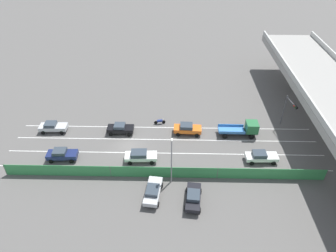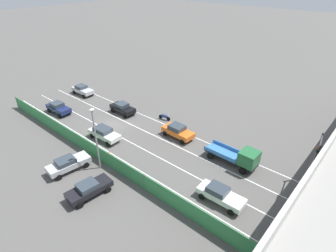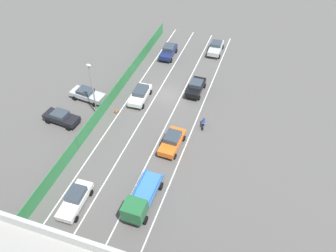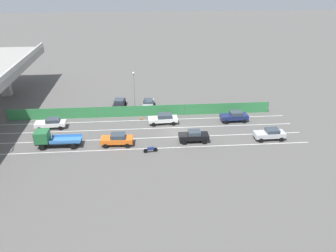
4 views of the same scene
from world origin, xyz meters
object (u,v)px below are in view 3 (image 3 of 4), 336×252
at_px(car_sedan_black, 196,87).
at_px(street_lamp, 92,85).
at_px(car_sedan_navy, 168,51).
at_px(parked_sedan_dark, 61,117).
at_px(car_sedan_white, 75,199).
at_px(parked_wagon_silver, 87,94).
at_px(car_sedan_silver, 216,47).
at_px(car_taxi_orange, 172,141).
at_px(flatbed_truck_blue, 139,204).
at_px(motorcycle, 203,123).
at_px(car_hatchback_white, 140,94).
at_px(traffic_cone, 116,110).

height_order(car_sedan_black, street_lamp, street_lamp).
relative_size(car_sedan_navy, parked_sedan_dark, 0.96).
bearing_deg(car_sedan_white, street_lamp, -71.24).
distance_m(parked_wagon_silver, parked_sedan_dark, 5.14).
height_order(car_sedan_silver, street_lamp, street_lamp).
height_order(car_taxi_orange, parked_sedan_dark, car_taxi_orange).
height_order(flatbed_truck_blue, street_lamp, street_lamp).
bearing_deg(car_sedan_navy, motorcycle, 123.40).
bearing_deg(parked_wagon_silver, motorcycle, 179.44).
distance_m(car_hatchback_white, parked_wagon_silver, 6.97).
relative_size(car_sedan_silver, street_lamp, 0.60).
bearing_deg(parked_wagon_silver, car_taxi_orange, 160.42).
height_order(car_sedan_black, car_hatchback_white, car_sedan_black).
bearing_deg(car_sedan_white, motorcycle, -120.65).
bearing_deg(car_sedan_silver, motorcycle, 98.06).
bearing_deg(car_sedan_black, street_lamp, 38.39).
relative_size(motorcycle, parked_wagon_silver, 0.40).
distance_m(car_sedan_silver, flatbed_truck_blue, 31.07).
height_order(car_sedan_white, street_lamp, street_lamp).
xyz_separation_m(car_sedan_white, traffic_cone, (2.23, -13.95, -0.59)).
bearing_deg(motorcycle, traffic_cone, 5.41).
relative_size(car_sedan_black, traffic_cone, 6.91).
height_order(car_sedan_white, parked_wagon_silver, car_sedan_white).
bearing_deg(car_hatchback_white, traffic_cone, 60.37).
relative_size(car_sedan_black, parked_wagon_silver, 0.89).
height_order(car_sedan_navy, motorcycle, car_sedan_navy).
bearing_deg(flatbed_truck_blue, car_sedan_black, -90.27).
bearing_deg(traffic_cone, flatbed_truck_blue, 123.33).
distance_m(car_sedan_black, car_taxi_orange, 10.82).
relative_size(car_sedan_navy, car_sedan_black, 1.04).
relative_size(car_sedan_white, traffic_cone, 7.55).
xyz_separation_m(flatbed_truck_blue, motorcycle, (-2.77, -13.74, -0.79)).
distance_m(parked_wagon_silver, street_lamp, 4.94).
height_order(street_lamp, traffic_cone, street_lamp).
bearing_deg(motorcycle, car_sedan_black, -66.82).
distance_m(car_hatchback_white, street_lamp, 7.06).
bearing_deg(parked_wagon_silver, traffic_cone, 165.47).
bearing_deg(car_taxi_orange, car_sedan_silver, -90.11).
relative_size(car_sedan_silver, flatbed_truck_blue, 0.72).
distance_m(car_sedan_navy, parked_wagon_silver, 15.21).
bearing_deg(car_sedan_black, car_sedan_navy, -49.64).
xyz_separation_m(car_sedan_black, car_hatchback_white, (6.49, 3.87, -0.00)).
distance_m(car_hatchback_white, parked_sedan_dark, 10.42).
xyz_separation_m(car_hatchback_white, parked_wagon_silver, (6.61, 2.22, -0.03)).
xyz_separation_m(motorcycle, parked_sedan_dark, (16.59, 4.92, 0.40)).
bearing_deg(flatbed_truck_blue, parked_wagon_silver, -46.91).
relative_size(parked_wagon_silver, traffic_cone, 7.79).
height_order(car_sedan_silver, flatbed_truck_blue, flatbed_truck_blue).
bearing_deg(parked_sedan_dark, car_sedan_white, 127.38).
xyz_separation_m(car_sedan_black, parked_sedan_dark, (13.92, 11.17, -0.05)).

